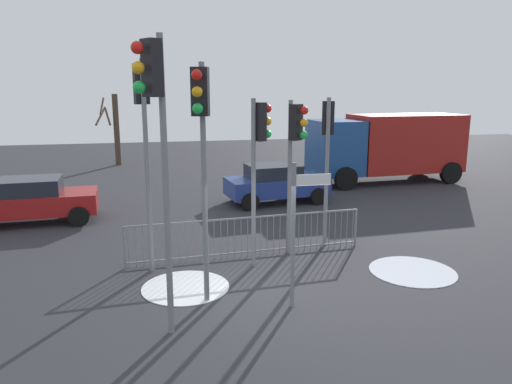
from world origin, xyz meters
The scene contains 15 objects.
ground_plane centered at (0.00, 0.00, 0.00)m, with size 60.00×60.00×0.00m, color #2D2D33.
traffic_light_rear_right centered at (-2.24, -1.27, 3.79)m, with size 0.51×0.43×5.20m.
traffic_light_mid_left centered at (2.33, 3.06, 2.99)m, with size 0.37×0.55×4.08m.
traffic_light_mid_right centered at (-2.51, 2.06, 3.63)m, with size 0.37×0.55×4.97m.
traffic_light_rear_left centered at (-1.39, -0.13, 3.52)m, with size 0.37×0.55×4.82m.
traffic_light_foreground_right centered at (0.14, 1.82, 3.01)m, with size 0.53×0.40×4.10m.
traffic_light_foreground_left centered at (1.21, 2.38, 2.96)m, with size 0.45×0.48×4.03m.
direction_sign_post centered at (0.37, -0.62, 1.66)m, with size 0.79×0.09×2.95m.
pedestrian_guard_railing centered at (-0.01, 2.44, 0.55)m, with size 6.26×0.51×1.07m.
car_red_trailing centered at (-6.18, 7.05, 0.77)m, with size 3.90×2.12×1.47m.
car_blue_mid centered at (2.19, 8.13, 0.77)m, with size 3.98×2.32×1.47m.
delivery_truck centered at (8.22, 11.07, 1.74)m, with size 7.18×3.09×3.10m.
bare_tree_left centered at (-4.41, 18.76, 2.10)m, with size 1.23×1.74×3.95m.
snow_patch_kerb centered at (-1.74, 0.76, 0.01)m, with size 1.94×1.94×0.01m, color white.
snow_patch_island centered at (3.68, 0.58, 0.01)m, with size 2.05×2.05×0.01m, color silver.
Camera 1 is at (-2.27, -9.35, 4.37)m, focal length 33.85 mm.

